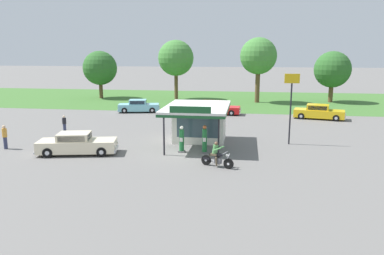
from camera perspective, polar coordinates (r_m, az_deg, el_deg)
The scene contains 17 objects.
ground_plane at distance 26.05m, azimuth -2.42°, elevation -4.00°, with size 300.00×300.00×0.00m, color slate.
grass_verge_strip at distance 55.30m, azimuth 3.42°, elevation 4.23°, with size 120.00×24.00×0.01m, color #3D6B2D.
service_station_kiosk at distance 29.16m, azimuth 1.09°, elevation 1.23°, with size 4.60×6.87×3.44m.
gas_pump_nearside at distance 26.28m, azimuth -1.59°, elevation -1.94°, with size 0.44×0.44×1.87m.
gas_pump_offside at distance 26.04m, azimuth 1.92°, elevation -1.96°, with size 0.44×0.44×1.97m.
motorcycle_with_rider at distance 23.01m, azimuth 3.76°, elevation -4.41°, with size 2.05×0.99×1.58m.
featured_classic_sedan at distance 27.04m, azimuth -17.04°, elevation -2.43°, with size 5.64×2.88×1.48m.
parked_car_back_row_centre_left at distance 44.19m, azimuth -8.08°, elevation 3.19°, with size 5.07×2.67×1.46m.
parked_car_back_row_far_left at distance 42.36m, azimuth 3.58°, elevation 2.94°, with size 5.51×2.14×1.49m.
parked_car_back_row_left at distance 41.47m, azimuth 18.66°, elevation 2.20°, with size 5.45×2.88×1.52m.
bystander_standing_back_lot at distance 30.28m, azimuth -26.51°, elevation -1.22°, with size 0.34×0.34×1.74m.
bystander_admiring_sedan at distance 34.53m, azimuth -18.78°, elevation 0.56°, with size 0.34×0.34×1.49m.
tree_oak_centre at distance 55.55m, azimuth -2.45°, elevation 10.45°, with size 5.17×5.17×8.60m.
tree_oak_distant_spare at distance 58.54m, azimuth -13.77°, elevation 8.74°, with size 5.06×5.06×7.05m.
tree_oak_left at distance 55.61m, azimuth 20.51°, elevation 8.22°, with size 4.97×4.97×7.01m.
tree_oak_right at distance 52.67m, azimuth 10.04°, elevation 10.57°, with size 4.97×4.97×8.83m.
roadside_pole_sign at distance 29.04m, azimuth 14.80°, elevation 4.47°, with size 1.10×0.12×5.33m.
Camera 1 is at (4.75, -24.65, 6.93)m, focal length 35.19 mm.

